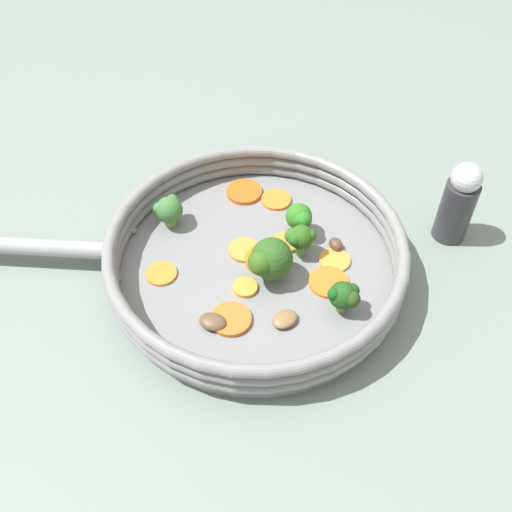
# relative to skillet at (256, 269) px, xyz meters

# --- Properties ---
(ground_plane) EXTENTS (4.00, 4.00, 0.00)m
(ground_plane) POSITION_rel_skillet_xyz_m (0.00, 0.00, -0.01)
(ground_plane) COLOR slate
(skillet) EXTENTS (0.33, 0.33, 0.02)m
(skillet) POSITION_rel_skillet_xyz_m (0.00, 0.00, 0.00)
(skillet) COLOR gray
(skillet) RESTS_ON ground_plane
(skillet_rim_wall) EXTENTS (0.34, 0.34, 0.04)m
(skillet_rim_wall) POSITION_rel_skillet_xyz_m (0.00, 0.00, 0.03)
(skillet_rim_wall) COLOR gray
(skillet_rim_wall) RESTS_ON skillet
(skillet_handle) EXTENTS (0.08, 0.24, 0.02)m
(skillet_handle) POSITION_rel_skillet_xyz_m (0.07, -0.27, 0.02)
(skillet_handle) COLOR #999B9E
(skillet_handle) RESTS_ON skillet
(skillet_rivet_left) EXTENTS (0.01, 0.01, 0.01)m
(skillet_rivet_left) POSITION_rel_skillet_xyz_m (0.00, -0.16, 0.01)
(skillet_rivet_left) COLOR gray
(skillet_rivet_left) RESTS_ON skillet
(skillet_rivet_right) EXTENTS (0.01, 0.01, 0.01)m
(skillet_rivet_right) POSITION_rel_skillet_xyz_m (0.07, -0.14, 0.01)
(skillet_rivet_right) COLOR gray
(skillet_rivet_right) RESTS_ON skillet
(carrot_slice_0) EXTENTS (0.06, 0.06, 0.00)m
(carrot_slice_0) POSITION_rel_skillet_xyz_m (-0.00, 0.09, 0.01)
(carrot_slice_0) COLOR orange
(carrot_slice_0) RESTS_ON skillet
(carrot_slice_1) EXTENTS (0.04, 0.04, 0.00)m
(carrot_slice_1) POSITION_rel_skillet_xyz_m (0.05, -0.10, 0.01)
(carrot_slice_1) COLOR orange
(carrot_slice_1) RESTS_ON skillet
(carrot_slice_2) EXTENTS (0.04, 0.04, 0.00)m
(carrot_slice_2) POSITION_rel_skillet_xyz_m (0.04, -0.00, 0.01)
(carrot_slice_2) COLOR #F99A37
(carrot_slice_2) RESTS_ON skillet
(carrot_slice_3) EXTENTS (0.05, 0.05, 0.01)m
(carrot_slice_3) POSITION_rel_skillet_xyz_m (-0.11, -0.05, 0.01)
(carrot_slice_3) COLOR orange
(carrot_slice_3) RESTS_ON skillet
(carrot_slice_4) EXTENTS (0.04, 0.04, 0.01)m
(carrot_slice_4) POSITION_rel_skillet_xyz_m (-0.04, 0.02, 0.01)
(carrot_slice_4) COLOR orange
(carrot_slice_4) RESTS_ON skillet
(carrot_slice_5) EXTENTS (0.06, 0.06, 0.01)m
(carrot_slice_5) POSITION_rel_skillet_xyz_m (-0.01, 0.01, 0.01)
(carrot_slice_5) COLOR orange
(carrot_slice_5) RESTS_ON skillet
(carrot_slice_6) EXTENTS (0.05, 0.05, 0.01)m
(carrot_slice_6) POSITION_rel_skillet_xyz_m (0.08, 0.00, 0.01)
(carrot_slice_6) COLOR orange
(carrot_slice_6) RESTS_ON skillet
(carrot_slice_7) EXTENTS (0.04, 0.04, 0.00)m
(carrot_slice_7) POSITION_rel_skillet_xyz_m (-0.02, -0.02, 0.01)
(carrot_slice_7) COLOR orange
(carrot_slice_7) RESTS_ON skillet
(carrot_slice_8) EXTENTS (0.05, 0.05, 0.00)m
(carrot_slice_8) POSITION_rel_skillet_xyz_m (-0.03, 0.09, 0.01)
(carrot_slice_8) COLOR orange
(carrot_slice_8) RESTS_ON skillet
(carrot_slice_9) EXTENTS (0.05, 0.05, 0.00)m
(carrot_slice_9) POSITION_rel_skillet_xyz_m (-0.11, -0.01, 0.01)
(carrot_slice_9) COLOR orange
(carrot_slice_9) RESTS_ON skillet
(broccoli_floret_0) EXTENTS (0.04, 0.04, 0.04)m
(broccoli_floret_0) POSITION_rel_skillet_xyz_m (-0.03, -0.12, 0.03)
(broccoli_floret_0) COLOR #6B954B
(broccoli_floret_0) RESTS_ON skillet
(broccoli_floret_1) EXTENTS (0.05, 0.05, 0.05)m
(broccoli_floret_1) POSITION_rel_skillet_xyz_m (0.02, 0.02, 0.04)
(broccoli_floret_1) COLOR #7DA351
(broccoli_floret_1) RESTS_ON skillet
(broccoli_floret_2) EXTENTS (0.03, 0.04, 0.04)m
(broccoli_floret_2) POSITION_rel_skillet_xyz_m (-0.03, 0.04, 0.04)
(broccoli_floret_2) COLOR #6CA74F
(broccoli_floret_2) RESTS_ON skillet
(broccoli_floret_3) EXTENTS (0.03, 0.04, 0.04)m
(broccoli_floret_3) POSITION_rel_skillet_xyz_m (0.03, 0.11, 0.03)
(broccoli_floret_3) COLOR #7AA755
(broccoli_floret_3) RESTS_ON skillet
(broccoli_floret_4) EXTENTS (0.03, 0.03, 0.04)m
(broccoli_floret_4) POSITION_rel_skillet_xyz_m (-0.06, 0.03, 0.04)
(broccoli_floret_4) COLOR #8CA768
(broccoli_floret_4) RESTS_ON skillet
(mushroom_piece_0) EXTENTS (0.03, 0.02, 0.01)m
(mushroom_piece_0) POSITION_rel_skillet_xyz_m (-0.06, 0.08, 0.01)
(mushroom_piece_0) COLOR brown
(mushroom_piece_0) RESTS_ON skillet
(mushroom_piece_1) EXTENTS (0.02, 0.03, 0.01)m
(mushroom_piece_1) POSITION_rel_skillet_xyz_m (0.10, -0.02, 0.01)
(mushroom_piece_1) COLOR brown
(mushroom_piece_1) RESTS_ON skillet
(mushroom_piece_2) EXTENTS (0.04, 0.03, 0.01)m
(mushroom_piece_2) POSITION_rel_skillet_xyz_m (0.07, 0.06, 0.01)
(mushroom_piece_2) COLOR olive
(mushroom_piece_2) RESTS_ON skillet
(salt_shaker) EXTENTS (0.04, 0.04, 0.11)m
(salt_shaker) POSITION_rel_skillet_xyz_m (-0.14, 0.21, 0.05)
(salt_shaker) COLOR #333338
(salt_shaker) RESTS_ON ground_plane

